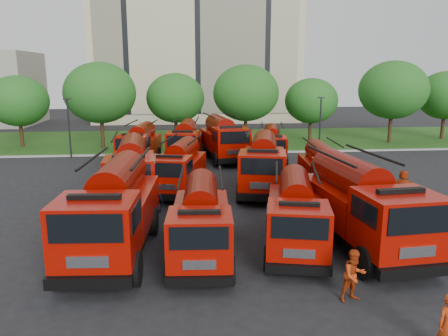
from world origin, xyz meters
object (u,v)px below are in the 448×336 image
object	(u,v)px
firefighter_2	(357,237)
firefighter_5	(401,201)
fire_truck_10	(223,138)
firefighter_3	(421,267)
fire_truck_4	(132,169)
fire_truck_7	(324,169)
fire_truck_3	(362,205)
fire_truck_9	(186,142)
fire_truck_5	(179,167)
fire_truck_2	(296,214)
firefighter_1	(352,300)
fire_truck_8	(140,144)
fire_truck_1	(201,221)
fire_truck_11	(272,145)
firefighter_4	(156,212)
fire_truck_0	(114,210)
fire_truck_6	(263,164)

from	to	relation	value
firefighter_2	firefighter_5	xyz separation A→B (m)	(4.75, 5.14, 0.00)
fire_truck_10	firefighter_3	distance (m)	22.39
fire_truck_4	fire_truck_7	xyz separation A→B (m)	(11.58, 0.18, -0.28)
fire_truck_3	fire_truck_9	distance (m)	20.14
fire_truck_5	fire_truck_2	bearing A→B (deg)	-49.73
firefighter_1	firefighter_5	bearing A→B (deg)	42.62
fire_truck_8	fire_truck_9	size ratio (longest dim) A/B	0.96
fire_truck_3	fire_truck_10	bearing A→B (deg)	96.64
fire_truck_1	fire_truck_3	world-z (taller)	fire_truck_3
firefighter_5	firefighter_2	bearing A→B (deg)	61.63
fire_truck_11	firefighter_2	bearing A→B (deg)	-77.55
fire_truck_5	firefighter_1	size ratio (longest dim) A/B	4.04
firefighter_5	firefighter_3	bearing A→B (deg)	81.59
firefighter_1	firefighter_4	bearing A→B (deg)	111.44
fire_truck_1	firefighter_5	bearing A→B (deg)	32.45
fire_truck_1	fire_truck_10	world-z (taller)	fire_truck_10
fire_truck_1	fire_truck_7	distance (m)	11.90
fire_truck_3	fire_truck_10	distance (m)	19.75
fire_truck_3	fire_truck_5	distance (m)	12.24
fire_truck_10	firefighter_1	bearing A→B (deg)	-93.64
firefighter_2	firefighter_4	size ratio (longest dim) A/B	1.06
firefighter_2	firefighter_5	world-z (taller)	firefighter_5
firefighter_4	fire_truck_10	bearing A→B (deg)	-93.50
fire_truck_0	fire_truck_2	world-z (taller)	fire_truck_0
firefighter_4	fire_truck_9	bearing A→B (deg)	-81.42
fire_truck_9	fire_truck_0	bearing A→B (deg)	-93.76
fire_truck_4	fire_truck_8	size ratio (longest dim) A/B	1.09
fire_truck_0	fire_truck_8	xyz separation A→B (m)	(-0.56, 18.01, -0.26)
fire_truck_0	fire_truck_5	world-z (taller)	fire_truck_0
fire_truck_8	fire_truck_3	bearing A→B (deg)	-51.60
fire_truck_10	fire_truck_1	bearing A→B (deg)	-106.39
fire_truck_0	firefighter_3	world-z (taller)	fire_truck_0
fire_truck_0	fire_truck_6	size ratio (longest dim) A/B	1.03
fire_truck_3	fire_truck_7	size ratio (longest dim) A/B	1.25
fire_truck_1	firefighter_3	world-z (taller)	fire_truck_1
fire_truck_4	firefighter_5	bearing A→B (deg)	-11.82
fire_truck_5	firefighter_2	xyz separation A→B (m)	(7.96, -8.59, -1.54)
fire_truck_6	firefighter_1	distance (m)	13.65
fire_truck_6	fire_truck_8	world-z (taller)	fire_truck_6
fire_truck_1	fire_truck_11	bearing A→B (deg)	73.38
fire_truck_8	firefighter_3	xyz separation A→B (m)	(12.35, -20.57, -1.58)
firefighter_4	firefighter_5	world-z (taller)	firefighter_5
fire_truck_8	fire_truck_10	world-z (taller)	fire_truck_10
fire_truck_3	fire_truck_9	world-z (taller)	fire_truck_3
fire_truck_4	fire_truck_9	distance (m)	11.10
fire_truck_3	firefighter_1	world-z (taller)	fire_truck_3
fire_truck_2	firefighter_1	bearing A→B (deg)	-67.52
fire_truck_5	fire_truck_6	distance (m)	5.22
fire_truck_2	firefighter_1	world-z (taller)	fire_truck_2
fire_truck_9	fire_truck_11	size ratio (longest dim) A/B	1.09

